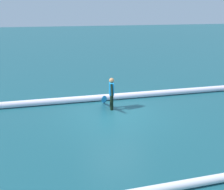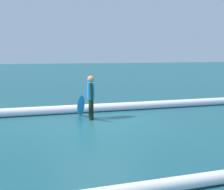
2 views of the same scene
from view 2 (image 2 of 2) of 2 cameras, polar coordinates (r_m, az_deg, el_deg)
ground_plane at (r=10.21m, az=-2.48°, el=-5.00°), size 142.20×142.20×0.00m
surfer at (r=10.79m, az=-3.69°, el=-0.01°), size 0.27×0.60×1.45m
surfboard at (r=10.82m, az=-5.44°, el=-1.91°), size 0.63×1.71×0.93m
wave_crest_foreground at (r=12.11m, az=-5.53°, el=-2.40°), size 24.24×1.38×0.31m
wave_crest_midground at (r=5.70m, az=16.23°, el=-13.88°), size 25.60×1.00×0.23m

